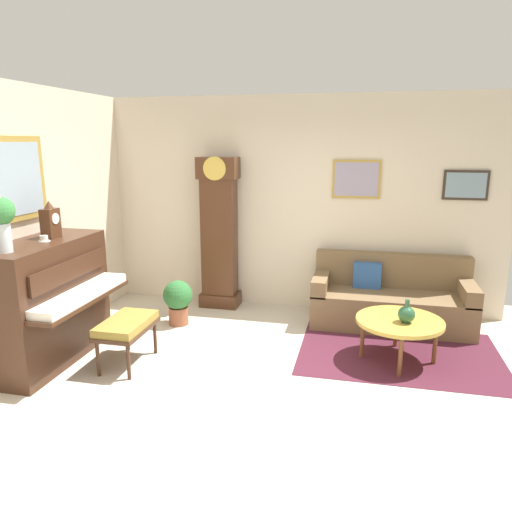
# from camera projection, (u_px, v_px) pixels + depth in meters

# --- Properties ---
(ground_plane) EXTENTS (6.40, 6.00, 0.10)m
(ground_plane) POSITION_uv_depth(u_px,v_px,m) (258.00, 393.00, 4.44)
(ground_plane) COLOR beige
(wall_back) EXTENTS (5.30, 0.13, 2.80)m
(wall_back) POSITION_uv_depth(u_px,v_px,m) (299.00, 204.00, 6.37)
(wall_back) COLOR beige
(wall_back) RESTS_ON ground_plane
(area_rug) EXTENTS (2.10, 1.50, 0.01)m
(area_rug) POSITION_uv_depth(u_px,v_px,m) (399.00, 353.00, 5.15)
(area_rug) COLOR #4C1E2D
(area_rug) RESTS_ON ground_plane
(piano) EXTENTS (0.87, 1.44, 1.26)m
(piano) POSITION_uv_depth(u_px,v_px,m) (47.00, 301.00, 4.87)
(piano) COLOR #3D2316
(piano) RESTS_ON ground_plane
(piano_bench) EXTENTS (0.42, 0.70, 0.48)m
(piano_bench) POSITION_uv_depth(u_px,v_px,m) (127.00, 327.00, 4.82)
(piano_bench) COLOR #3D2316
(piano_bench) RESTS_ON ground_plane
(grandfather_clock) EXTENTS (0.52, 0.34, 2.03)m
(grandfather_clock) POSITION_uv_depth(u_px,v_px,m) (219.00, 237.00, 6.45)
(grandfather_clock) COLOR #4C2B19
(grandfather_clock) RESTS_ON ground_plane
(couch) EXTENTS (1.90, 0.80, 0.84)m
(couch) POSITION_uv_depth(u_px,v_px,m) (390.00, 299.00, 5.94)
(couch) COLOR brown
(couch) RESTS_ON ground_plane
(coffee_table) EXTENTS (0.88, 0.88, 0.45)m
(coffee_table) POSITION_uv_depth(u_px,v_px,m) (400.00, 322.00, 4.89)
(coffee_table) COLOR gold
(coffee_table) RESTS_ON ground_plane
(mantel_clock) EXTENTS (0.13, 0.18, 0.38)m
(mantel_clock) POSITION_uv_depth(u_px,v_px,m) (50.00, 221.00, 4.86)
(mantel_clock) COLOR #4C2B19
(mantel_clock) RESTS_ON piano
(flower_vase) EXTENTS (0.26, 0.26, 0.58)m
(flower_vase) POSITION_uv_depth(u_px,v_px,m) (0.00, 217.00, 4.19)
(flower_vase) COLOR silver
(flower_vase) RESTS_ON piano
(teacup) EXTENTS (0.12, 0.12, 0.06)m
(teacup) POSITION_uv_depth(u_px,v_px,m) (44.00, 239.00, 4.72)
(teacup) COLOR white
(teacup) RESTS_ON piano
(green_jug) EXTENTS (0.17, 0.17, 0.24)m
(green_jug) POSITION_uv_depth(u_px,v_px,m) (406.00, 314.00, 4.78)
(green_jug) COLOR #234C33
(green_jug) RESTS_ON coffee_table
(potted_plant) EXTENTS (0.36, 0.36, 0.56)m
(potted_plant) POSITION_uv_depth(u_px,v_px,m) (178.00, 299.00, 5.91)
(potted_plant) COLOR #935138
(potted_plant) RESTS_ON ground_plane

